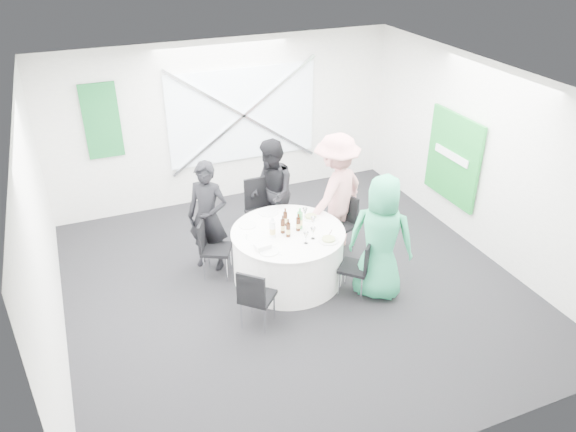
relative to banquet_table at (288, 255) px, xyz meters
name	(u,v)px	position (x,y,z in m)	size (l,w,h in m)	color
floor	(293,285)	(0.00, -0.20, -0.38)	(6.00, 6.00, 0.00)	black
ceiling	(295,87)	(0.00, -0.20, 2.42)	(6.00, 6.00, 0.00)	silver
wall_back	(226,122)	(0.00, 2.80, 1.02)	(6.00, 6.00, 0.00)	silver
wall_front	(433,345)	(0.00, -3.20, 1.02)	(6.00, 6.00, 0.00)	silver
wall_left	(42,243)	(-3.00, -0.20, 1.02)	(6.00, 6.00, 0.00)	silver
wall_right	(484,160)	(3.00, -0.20, 1.02)	(6.00, 6.00, 0.00)	silver
window_panel	(243,115)	(0.30, 2.76, 1.12)	(2.60, 0.03, 1.60)	silver
window_brace_a	(243,116)	(0.30, 2.72, 1.12)	(0.05, 0.05, 3.16)	silver
window_brace_b	(243,116)	(0.30, 2.72, 1.12)	(0.05, 0.05, 3.16)	silver
green_banner	(102,121)	(-2.00, 2.75, 1.32)	(0.55, 0.04, 1.20)	#125A20
green_sign	(453,158)	(2.94, 0.40, 0.82)	(0.05, 1.20, 1.40)	#19892E
banquet_table	(288,255)	(0.00, 0.00, 0.00)	(1.56, 1.56, 0.76)	white
chair_back	(261,206)	(0.01, 1.11, 0.23)	(0.47, 0.48, 1.03)	black
chair_back_left	(211,244)	(-0.97, 0.49, 0.12)	(0.53, 0.53, 0.87)	black
chair_back_right	(343,219)	(1.06, 0.41, 0.13)	(0.52, 0.51, 0.88)	black
chair_front_right	(360,264)	(0.74, -0.72, 0.11)	(0.54, 0.54, 0.84)	black
chair_front_left	(255,295)	(-0.78, -0.83, 0.12)	(0.55, 0.55, 0.85)	black
person_man_back_left	(208,216)	(-0.92, 0.72, 0.44)	(0.60, 0.39, 1.63)	black
person_man_back	(271,192)	(0.16, 1.06, 0.45)	(0.81, 0.44, 1.66)	black
person_woman_pink	(336,193)	(0.98, 0.52, 0.53)	(1.18, 0.55, 1.83)	pink
person_woman_green	(381,238)	(0.97, -0.79, 0.49)	(0.85, 0.55, 1.74)	#2B9F6B
plate_back	(268,212)	(-0.06, 0.60, 0.39)	(0.28, 0.28, 0.01)	white
plate_back_left	(247,225)	(-0.46, 0.36, 0.39)	(0.24, 0.24, 0.01)	white
plate_back_right	(311,217)	(0.44, 0.22, 0.40)	(0.25, 0.25, 0.04)	white
plate_front_right	(329,240)	(0.40, -0.43, 0.40)	(0.27, 0.27, 0.04)	white
plate_front_left	(269,251)	(-0.42, -0.38, 0.39)	(0.26, 0.26, 0.01)	white
napkin	(262,246)	(-0.47, -0.28, 0.42)	(0.20, 0.13, 0.05)	white
beer_bottle_a	(283,226)	(-0.08, 0.00, 0.48)	(0.06, 0.06, 0.26)	#3A190A
beer_bottle_b	(285,219)	(0.03, 0.18, 0.48)	(0.06, 0.06, 0.26)	#3A190A
beer_bottle_c	(298,224)	(0.14, -0.03, 0.47)	(0.06, 0.06, 0.25)	#3A190A
beer_bottle_d	(288,230)	(-0.05, -0.12, 0.48)	(0.06, 0.06, 0.26)	#3A190A
green_water_bottle	(300,220)	(0.18, 0.02, 0.50)	(0.08, 0.08, 0.30)	green
clear_water_bottle	(273,230)	(-0.25, -0.06, 0.50)	(0.08, 0.08, 0.31)	white
wine_glass_a	(313,231)	(0.23, -0.30, 0.50)	(0.07, 0.07, 0.17)	white
wine_glass_b	(313,220)	(0.36, -0.04, 0.50)	(0.07, 0.07, 0.17)	white
wine_glass_c	(306,235)	(0.10, -0.37, 0.50)	(0.07, 0.07, 0.17)	white
wine_glass_d	(305,211)	(0.35, 0.23, 0.50)	(0.07, 0.07, 0.17)	white
fork_a	(249,224)	(-0.42, 0.39, 0.38)	(0.01, 0.15, 0.01)	silver
knife_a	(246,237)	(-0.57, 0.07, 0.38)	(0.01, 0.15, 0.01)	silver
fork_b	(325,243)	(0.33, -0.47, 0.38)	(0.01, 0.15, 0.01)	silver
knife_b	(330,233)	(0.52, -0.25, 0.38)	(0.01, 0.15, 0.01)	silver
fork_c	(256,247)	(-0.54, -0.20, 0.38)	(0.01, 0.15, 0.01)	silver
knife_c	(277,254)	(-0.34, -0.46, 0.38)	(0.01, 0.15, 0.01)	silver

